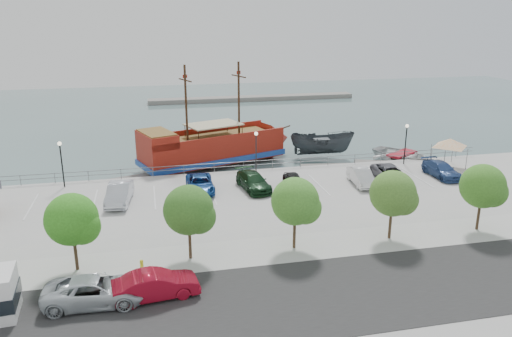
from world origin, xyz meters
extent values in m
plane|color=#4C6867|center=(0.00, 0.00, -1.00)|extent=(160.00, 160.00, 0.00)
cube|color=#272727|center=(0.00, -16.00, 0.01)|extent=(100.00, 8.00, 0.04)
cube|color=#AEAEAE|center=(0.00, -10.00, 0.01)|extent=(100.00, 4.00, 0.05)
cylinder|color=slate|center=(0.00, 7.80, 0.95)|extent=(50.00, 0.06, 0.06)
cylinder|color=slate|center=(0.00, 7.80, 0.55)|extent=(50.00, 0.06, 0.06)
cube|color=gray|center=(10.00, 55.00, -0.60)|extent=(40.00, 3.00, 0.80)
cube|color=maroon|center=(-3.37, 13.64, 0.87)|extent=(16.47, 9.99, 2.56)
cube|color=#1C429B|center=(-3.37, 13.64, 0.03)|extent=(16.85, 10.37, 0.59)
cone|color=maroon|center=(4.77, 16.59, 0.87)|extent=(4.57, 5.51, 4.72)
cube|color=maroon|center=(-9.38, 11.46, 2.84)|extent=(4.45, 5.63, 1.38)
cube|color=brown|center=(-9.38, 11.46, 3.57)|extent=(4.13, 5.19, 0.12)
cube|color=brown|center=(-2.90, 13.81, 2.20)|extent=(13.49, 8.43, 0.15)
cube|color=maroon|center=(-4.17, 15.86, 2.49)|extent=(14.86, 5.55, 0.69)
cube|color=maroon|center=(-2.56, 11.42, 2.49)|extent=(14.86, 5.55, 0.69)
cylinder|color=#382111|center=(-0.13, 14.81, 6.18)|extent=(0.30, 0.30, 8.06)
cylinder|color=#382111|center=(-6.14, 12.63, 6.18)|extent=(0.30, 0.30, 8.06)
cylinder|color=#382111|center=(-0.13, 14.81, 8.64)|extent=(1.14, 2.82, 0.14)
cylinder|color=#382111|center=(-6.14, 12.63, 8.64)|extent=(1.14, 2.82, 0.14)
cube|color=#C6BB8F|center=(-3.18, 13.71, 3.62)|extent=(6.64, 5.46, 0.12)
cylinder|color=#382111|center=(5.42, 16.83, 2.05)|extent=(2.36, 0.98, 0.58)
imported|color=#383D43|center=(9.51, 13.90, 0.43)|extent=(7.85, 4.64, 2.85)
imported|color=silver|center=(17.61, 9.89, -0.30)|extent=(7.65, 8.30, 1.40)
cube|color=slate|center=(-13.68, 9.20, -0.81)|extent=(7.04, 3.89, 0.39)
cube|color=slate|center=(9.23, 9.20, -0.80)|extent=(7.29, 3.03, 0.40)
cube|color=slate|center=(15.22, 9.20, -0.81)|extent=(6.90, 4.21, 0.38)
cylinder|color=slate|center=(18.75, 6.00, 1.07)|extent=(0.07, 0.07, 2.14)
cylinder|color=slate|center=(21.28, 6.00, 1.07)|extent=(0.07, 0.07, 2.14)
cylinder|color=slate|center=(18.74, 3.48, 1.07)|extent=(0.07, 0.07, 2.14)
cylinder|color=slate|center=(21.27, 3.47, 1.07)|extent=(0.07, 0.07, 2.14)
pyramid|color=silver|center=(20.01, 4.74, 2.97)|extent=(4.10, 4.10, 0.88)
imported|color=#B5BDC2|center=(-13.52, -14.13, 0.77)|extent=(5.69, 2.84, 1.55)
imported|color=maroon|center=(-10.29, -14.26, 0.79)|extent=(4.95, 2.23, 1.58)
cylinder|color=yellow|center=(-11.09, -10.80, 0.27)|extent=(0.21, 0.21, 0.53)
sphere|color=yellow|center=(-11.09, -10.80, 0.55)|extent=(0.23, 0.23, 0.23)
cylinder|color=black|center=(-18.00, 6.50, 2.00)|extent=(0.12, 0.12, 4.00)
sphere|color=#FFF2CC|center=(-18.00, 6.50, 4.10)|extent=(0.36, 0.36, 0.36)
cylinder|color=black|center=(0.00, 6.50, 2.00)|extent=(0.12, 0.12, 4.00)
sphere|color=#FFF2CC|center=(0.00, 6.50, 4.10)|extent=(0.36, 0.36, 0.36)
cylinder|color=black|center=(16.00, 6.50, 2.00)|extent=(0.12, 0.12, 4.00)
sphere|color=#FFF2CC|center=(16.00, 6.50, 4.10)|extent=(0.36, 0.36, 0.36)
cylinder|color=#473321|center=(-15.00, -10.00, 1.10)|extent=(0.20, 0.20, 2.20)
sphere|color=#2F771C|center=(-15.00, -10.00, 3.40)|extent=(3.20, 3.20, 3.20)
sphere|color=#2F771C|center=(-14.40, -10.30, 3.00)|extent=(2.20, 2.20, 2.20)
cylinder|color=#473321|center=(-8.00, -10.00, 1.10)|extent=(0.20, 0.20, 2.20)
sphere|color=#316020|center=(-8.00, -10.00, 3.40)|extent=(3.20, 3.20, 3.20)
sphere|color=#316020|center=(-7.40, -10.30, 3.00)|extent=(2.20, 2.20, 2.20)
cylinder|color=#473321|center=(-1.00, -10.00, 1.10)|extent=(0.20, 0.20, 2.20)
sphere|color=#3E7927|center=(-1.00, -10.00, 3.40)|extent=(3.20, 3.20, 3.20)
sphere|color=#3E7927|center=(-0.40, -10.30, 3.00)|extent=(2.20, 2.20, 2.20)
cylinder|color=#473321|center=(6.00, -10.00, 1.10)|extent=(0.20, 0.20, 2.20)
sphere|color=#426D27|center=(6.00, -10.00, 3.40)|extent=(3.20, 3.20, 3.20)
sphere|color=#426D27|center=(6.60, -10.30, 3.00)|extent=(2.20, 2.20, 2.20)
cylinder|color=#473321|center=(13.00, -10.00, 1.10)|extent=(0.20, 0.20, 2.20)
sphere|color=#397022|center=(13.00, -10.00, 3.40)|extent=(3.20, 3.20, 3.20)
sphere|color=#397022|center=(13.60, -10.30, 3.00)|extent=(2.20, 2.20, 2.20)
imported|color=silver|center=(-12.88, 1.33, 0.84)|extent=(2.35, 5.25, 1.67)
imported|color=navy|center=(-5.97, 2.66, 0.70)|extent=(2.44, 5.11, 1.41)
imported|color=black|center=(-1.21, 2.17, 0.74)|extent=(2.83, 5.39, 1.49)
imported|color=black|center=(2.33, 1.38, 0.69)|extent=(2.11, 4.24, 1.39)
imported|color=silver|center=(8.87, 1.31, 0.75)|extent=(2.01, 4.67, 1.50)
imported|color=#5D5D65|center=(11.99, 1.76, 0.72)|extent=(2.69, 5.29, 1.43)
imported|color=navy|center=(17.40, 1.80, 0.71)|extent=(2.06, 4.93, 1.42)
camera|label=1|loc=(-10.12, -39.41, 15.25)|focal=35.00mm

